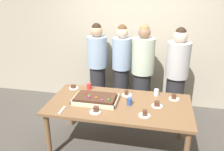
# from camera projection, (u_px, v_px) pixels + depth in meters

# --- Properties ---
(ground_plane) EXTENTS (12.00, 12.00, 0.00)m
(ground_plane) POSITION_uv_depth(u_px,v_px,m) (119.00, 146.00, 3.56)
(ground_plane) COLOR #4C4742
(interior_back_panel) EXTENTS (8.00, 0.12, 3.00)m
(interior_back_panel) POSITION_uv_depth(u_px,v_px,m) (135.00, 28.00, 4.47)
(interior_back_panel) COLOR #B2A893
(interior_back_panel) RESTS_ON ground_plane
(party_table) EXTENTS (1.98, 0.99, 0.73)m
(party_table) POSITION_uv_depth(u_px,v_px,m) (119.00, 108.00, 3.32)
(party_table) COLOR brown
(party_table) RESTS_ON ground_plane
(sheet_cake) EXTENTS (0.62, 0.39, 0.11)m
(sheet_cake) POSITION_uv_depth(u_px,v_px,m) (96.00, 99.00, 3.34)
(sheet_cake) COLOR beige
(sheet_cake) RESTS_ON party_table
(plated_slice_near_left) EXTENTS (0.15, 0.15, 0.08)m
(plated_slice_near_left) POSITION_uv_depth(u_px,v_px,m) (174.00, 97.00, 3.41)
(plated_slice_near_left) COLOR white
(plated_slice_near_left) RESTS_ON party_table
(plated_slice_near_right) EXTENTS (0.15, 0.15, 0.08)m
(plated_slice_near_right) POSITION_uv_depth(u_px,v_px,m) (145.00, 114.00, 2.98)
(plated_slice_near_right) COLOR white
(plated_slice_near_right) RESTS_ON party_table
(plated_slice_far_left) EXTENTS (0.15, 0.15, 0.08)m
(plated_slice_far_left) POSITION_uv_depth(u_px,v_px,m) (96.00, 110.00, 3.06)
(plated_slice_far_left) COLOR white
(plated_slice_far_left) RESTS_ON party_table
(plated_slice_far_right) EXTENTS (0.15, 0.15, 0.07)m
(plated_slice_far_right) POSITION_uv_depth(u_px,v_px,m) (157.00, 105.00, 3.21)
(plated_slice_far_right) COLOR white
(plated_slice_far_right) RESTS_ON party_table
(plated_slice_center_front) EXTENTS (0.15, 0.15, 0.08)m
(plated_slice_center_front) POSITION_uv_depth(u_px,v_px,m) (127.00, 94.00, 3.53)
(plated_slice_center_front) COLOR white
(plated_slice_center_front) RESTS_ON party_table
(plated_slice_center_back) EXTENTS (0.15, 0.15, 0.06)m
(plated_slice_center_back) POSITION_uv_depth(u_px,v_px,m) (74.00, 87.00, 3.76)
(plated_slice_center_back) COLOR white
(plated_slice_center_back) RESTS_ON party_table
(drink_cup_nearest) EXTENTS (0.07, 0.07, 0.10)m
(drink_cup_nearest) POSITION_uv_depth(u_px,v_px,m) (89.00, 86.00, 3.71)
(drink_cup_nearest) COLOR red
(drink_cup_nearest) RESTS_ON party_table
(drink_cup_middle) EXTENTS (0.07, 0.07, 0.10)m
(drink_cup_middle) POSITION_uv_depth(u_px,v_px,m) (129.00, 101.00, 3.24)
(drink_cup_middle) COLOR #2D5199
(drink_cup_middle) RESTS_ON party_table
(drink_cup_far_end) EXTENTS (0.07, 0.07, 0.10)m
(drink_cup_far_end) POSITION_uv_depth(u_px,v_px,m) (156.00, 92.00, 3.51)
(drink_cup_far_end) COLOR white
(drink_cup_far_end) RESTS_ON party_table
(cake_server_utensil) EXTENTS (0.03, 0.20, 0.01)m
(cake_server_utensil) POSITION_uv_depth(u_px,v_px,m) (62.00, 110.00, 3.12)
(cake_server_utensil) COLOR silver
(cake_server_utensil) RESTS_ON party_table
(person_serving_front) EXTENTS (0.35, 0.35, 1.63)m
(person_serving_front) POSITION_uv_depth(u_px,v_px,m) (122.00, 67.00, 4.39)
(person_serving_front) COLOR #28282D
(person_serving_front) RESTS_ON ground_plane
(person_green_shirt_behind) EXTENTS (0.38, 0.38, 1.68)m
(person_green_shirt_behind) POSITION_uv_depth(u_px,v_px,m) (142.00, 72.00, 4.08)
(person_green_shirt_behind) COLOR #28282D
(person_green_shirt_behind) RESTS_ON ground_plane
(person_striped_tie_right) EXTENTS (0.38, 0.38, 1.66)m
(person_striped_tie_right) POSITION_uv_depth(u_px,v_px,m) (176.00, 76.00, 3.92)
(person_striped_tie_right) COLOR #28282D
(person_striped_tie_right) RESTS_ON ground_plane
(person_far_right_suit) EXTENTS (0.36, 0.36, 1.64)m
(person_far_right_suit) POSITION_uv_depth(u_px,v_px,m) (97.00, 66.00, 4.44)
(person_far_right_suit) COLOR #28282D
(person_far_right_suit) RESTS_ON ground_plane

